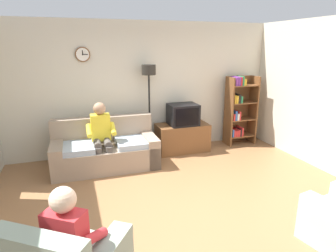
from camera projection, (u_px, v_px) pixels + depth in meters
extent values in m
plane|color=#8C603D|center=(192.00, 210.00, 4.00)|extent=(12.00, 12.00, 0.00)
cube|color=beige|center=(144.00, 88.00, 6.06)|extent=(6.20, 0.12, 2.70)
cylinder|color=brown|center=(83.00, 54.00, 5.43)|extent=(0.28, 0.03, 0.28)
cylinder|color=white|center=(83.00, 54.00, 5.42)|extent=(0.24, 0.01, 0.24)
cube|color=black|center=(83.00, 53.00, 5.40)|extent=(0.02, 0.01, 0.09)
cube|color=black|center=(85.00, 54.00, 5.42)|extent=(0.11, 0.01, 0.01)
cube|color=gray|center=(106.00, 157.00, 5.35)|extent=(1.91, 0.86, 0.42)
cube|color=gray|center=(103.00, 129.00, 5.56)|extent=(1.90, 0.22, 0.48)
cube|color=gray|center=(150.00, 149.00, 5.58)|extent=(0.23, 0.84, 0.56)
cube|color=gray|center=(58.00, 159.00, 5.08)|extent=(0.23, 0.84, 0.56)
cube|color=#9EADBC|center=(133.00, 142.00, 5.38)|extent=(0.61, 0.69, 0.10)
cube|color=#9EADBC|center=(77.00, 148.00, 5.08)|extent=(0.61, 0.69, 0.10)
cube|color=brown|center=(182.00, 138.00, 6.19)|extent=(1.10, 0.56, 0.60)
cube|color=black|center=(178.00, 133.00, 6.42)|extent=(1.10, 0.04, 0.03)
cube|color=black|center=(183.00, 114.00, 6.03)|extent=(0.60, 0.48, 0.44)
cube|color=black|center=(187.00, 117.00, 5.81)|extent=(0.50, 0.01, 0.36)
cube|color=brown|center=(229.00, 112.00, 6.45)|extent=(0.04, 0.36, 1.55)
cube|color=brown|center=(253.00, 110.00, 6.65)|extent=(0.04, 0.36, 1.55)
cube|color=brown|center=(237.00, 109.00, 6.71)|extent=(0.64, 0.02, 1.55)
cube|color=brown|center=(239.00, 135.00, 6.71)|extent=(0.60, 0.34, 0.02)
cube|color=#2D59A5|center=(230.00, 132.00, 6.59)|extent=(0.03, 0.28, 0.17)
cube|color=red|center=(232.00, 133.00, 6.61)|extent=(0.06, 0.28, 0.15)
cube|color=red|center=(235.00, 132.00, 6.63)|extent=(0.05, 0.28, 0.15)
cube|color=red|center=(237.00, 132.00, 6.64)|extent=(0.03, 0.28, 0.16)
cube|color=black|center=(238.00, 132.00, 6.65)|extent=(0.03, 0.28, 0.16)
cube|color=red|center=(240.00, 131.00, 6.66)|extent=(0.04, 0.28, 0.20)
cube|color=brown|center=(240.00, 119.00, 6.61)|extent=(0.60, 0.34, 0.02)
cube|color=red|center=(231.00, 116.00, 6.49)|extent=(0.04, 0.28, 0.15)
cube|color=#2D59A5|center=(233.00, 115.00, 6.49)|extent=(0.04, 0.28, 0.21)
cube|color=silver|center=(235.00, 116.00, 6.52)|extent=(0.05, 0.28, 0.15)
cube|color=red|center=(237.00, 115.00, 6.52)|extent=(0.03, 0.28, 0.20)
cube|color=brown|center=(242.00, 102.00, 6.50)|extent=(0.60, 0.34, 0.02)
cube|color=gold|center=(232.00, 99.00, 6.38)|extent=(0.03, 0.28, 0.18)
cube|color=gold|center=(234.00, 99.00, 6.39)|extent=(0.05, 0.28, 0.17)
cube|color=black|center=(237.00, 98.00, 6.41)|extent=(0.05, 0.28, 0.20)
cube|color=#267F4C|center=(239.00, 99.00, 6.43)|extent=(0.04, 0.28, 0.15)
cube|color=brown|center=(243.00, 85.00, 6.39)|extent=(0.60, 0.34, 0.02)
cube|color=#72338C|center=(234.00, 81.00, 6.28)|extent=(0.06, 0.28, 0.18)
cube|color=#72338C|center=(237.00, 81.00, 6.29)|extent=(0.05, 0.28, 0.19)
cube|color=red|center=(239.00, 81.00, 6.31)|extent=(0.03, 0.28, 0.19)
cube|color=#267F4C|center=(240.00, 81.00, 6.32)|extent=(0.03, 0.28, 0.20)
cube|color=gold|center=(242.00, 82.00, 6.34)|extent=(0.05, 0.28, 0.14)
cylinder|color=black|center=(150.00, 152.00, 6.15)|extent=(0.28, 0.28, 0.03)
cylinder|color=black|center=(149.00, 114.00, 5.92)|extent=(0.04, 0.04, 1.70)
cylinder|color=black|center=(149.00, 70.00, 5.68)|extent=(0.28, 0.28, 0.20)
cube|color=beige|center=(335.00, 231.00, 3.10)|extent=(0.35, 0.82, 0.56)
cube|color=yellow|center=(101.00, 127.00, 5.22)|extent=(0.34, 0.20, 0.48)
sphere|color=#A37A5B|center=(99.00, 109.00, 5.12)|extent=(0.22, 0.22, 0.22)
cylinder|color=#4C4742|center=(108.00, 142.00, 5.14)|extent=(0.13, 0.38, 0.13)
cylinder|color=#4C4742|center=(97.00, 143.00, 5.09)|extent=(0.13, 0.38, 0.13)
cylinder|color=#4C4742|center=(110.00, 161.00, 5.04)|extent=(0.11, 0.11, 0.52)
cylinder|color=#4C4742|center=(99.00, 162.00, 4.99)|extent=(0.11, 0.11, 0.52)
cylinder|color=yellow|center=(113.00, 129.00, 5.20)|extent=(0.09, 0.33, 0.20)
cylinder|color=yellow|center=(89.00, 131.00, 5.07)|extent=(0.09, 0.33, 0.20)
cube|color=red|center=(66.00, 237.00, 2.42)|extent=(0.39, 0.36, 0.48)
sphere|color=beige|center=(63.00, 200.00, 2.33)|extent=(0.22, 0.22, 0.22)
cylinder|color=#4C4742|center=(73.00, 245.00, 2.68)|extent=(0.33, 0.38, 0.13)
cylinder|color=#4C4742|center=(90.00, 249.00, 2.63)|extent=(0.33, 0.38, 0.13)
cylinder|color=#4C4742|center=(86.00, 251.00, 2.92)|extent=(0.15, 0.15, 0.40)
cylinder|color=red|center=(53.00, 228.00, 2.57)|extent=(0.27, 0.32, 0.20)
cylinder|color=red|center=(95.00, 237.00, 2.45)|extent=(0.27, 0.32, 0.20)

